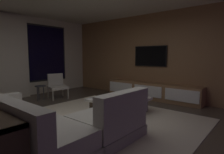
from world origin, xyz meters
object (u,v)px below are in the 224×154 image
(accent_chair_near_window, at_px, (57,85))
(side_stool, at_px, (40,88))
(sectional_couch, at_px, (47,125))
(mounted_tv, at_px, (150,56))
(coffee_table, at_px, (119,105))
(book_stack_on_coffee_table, at_px, (114,97))
(media_console, at_px, (152,91))

(accent_chair_near_window, distance_m, side_stool, 0.55)
(sectional_couch, xyz_separation_m, mounted_tv, (3.95, 0.42, 1.06))
(accent_chair_near_window, xyz_separation_m, side_stool, (-0.54, 0.07, -0.06))
(accent_chair_near_window, bearing_deg, coffee_table, -89.19)
(book_stack_on_coffee_table, relative_size, side_stool, 0.65)
(coffee_table, distance_m, book_stack_on_coffee_table, 0.29)
(book_stack_on_coffee_table, distance_m, media_console, 2.00)
(coffee_table, bearing_deg, sectional_couch, -176.09)
(side_stool, relative_size, media_console, 0.15)
(book_stack_on_coffee_table, distance_m, mounted_tv, 2.38)
(book_stack_on_coffee_table, height_order, media_console, media_console)
(coffee_table, height_order, side_stool, side_stool)
(coffee_table, height_order, mounted_tv, mounted_tv)
(coffee_table, xyz_separation_m, accent_chair_near_window, (-0.04, 2.52, 0.25))
(book_stack_on_coffee_table, height_order, side_stool, side_stool)
(sectional_couch, distance_m, media_console, 3.78)
(sectional_couch, height_order, mounted_tv, mounted_tv)
(media_console, bearing_deg, side_stool, 133.37)
(media_console, distance_m, mounted_tv, 1.13)
(media_console, height_order, mounted_tv, mounted_tv)
(media_console, relative_size, mounted_tv, 2.76)
(mounted_tv, bearing_deg, coffee_table, -171.91)
(coffee_table, height_order, book_stack_on_coffee_table, book_stack_on_coffee_table)
(sectional_couch, relative_size, mounted_tv, 2.23)
(accent_chair_near_window, bearing_deg, mounted_tv, -48.03)
(mounted_tv, bearing_deg, media_console, -132.37)
(sectional_couch, distance_m, accent_chair_near_window, 3.29)
(side_stool, bearing_deg, book_stack_on_coffee_table, -81.61)
(book_stack_on_coffee_table, bearing_deg, accent_chair_near_window, 86.38)
(sectional_couch, height_order, side_stool, sectional_couch)
(accent_chair_near_window, relative_size, mounted_tv, 0.69)
(mounted_tv, bearing_deg, accent_chair_near_window, 131.97)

